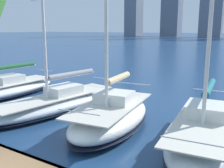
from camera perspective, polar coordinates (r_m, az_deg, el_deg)
sailboat_teal at (r=12.10m, az=19.34°, el=-9.50°), size 3.69×8.28×11.37m
sailboat_tan at (r=13.16m, az=-0.17°, el=-6.81°), size 3.74×6.90×10.73m
sailboat_grey at (r=16.42m, az=-11.71°, el=-3.80°), size 3.81×9.47×10.27m
sailboat_forest at (r=20.85m, az=-22.57°, el=-1.07°), size 2.98×9.05×10.15m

